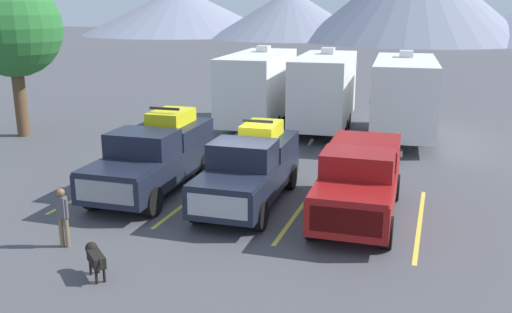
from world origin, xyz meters
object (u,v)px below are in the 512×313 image
Objects in this scene: person_a at (62,213)px; camper_trailer_c at (404,94)px; camper_trailer_a at (258,86)px; dog at (95,256)px; pickup_truck_a at (155,155)px; camper_trailer_b at (324,89)px; pickup_truck_c at (359,179)px; pickup_truck_b at (250,167)px.

camper_trailer_c is at bearing 64.16° from person_a.
dog is at bearing -84.64° from camper_trailer_a.
camper_trailer_b reaches higher than pickup_truck_a.
pickup_truck_c reaches higher than dog.
pickup_truck_b is at bearing -90.30° from camper_trailer_b.
dog is (-5.40, -15.65, -1.55)m from camper_trailer_c.
pickup_truck_a is at bearing 176.96° from pickup_truck_b.
camper_trailer_b is at bearing 83.87° from dog.
person_a is (-7.04, -14.55, -1.14)m from camper_trailer_c.
camper_trailer_b is at bearing 1.87° from camper_trailer_a.
camper_trailer_a is 6.91m from camper_trailer_c.
pickup_truck_c is 0.67× the size of camper_trailer_c.
camper_trailer_a reaches higher than dog.
camper_trailer_b is 5.14× the size of person_a.
pickup_truck_b is at bearing -73.00° from camper_trailer_a.
pickup_truck_c is at bearing 48.07° from dog.
camper_trailer_b is (0.06, 10.51, 0.92)m from pickup_truck_b.
camper_trailer_c reaches higher than pickup_truck_c.
pickup_truck_b is 1.00× the size of pickup_truck_c.
pickup_truck_a is 0.71× the size of camper_trailer_c.
pickup_truck_a is 7.25× the size of dog.
dog is at bearing -33.88° from person_a.
camper_trailer_b reaches higher than dog.
dog is (1.61, -5.80, -0.70)m from pickup_truck_a.
pickup_truck_a is 6.06m from dog.
pickup_truck_a is 1.06× the size of pickup_truck_c.
person_a reaches higher than dog.
dog is (-4.96, -5.52, -0.61)m from pickup_truck_c.
camper_trailer_b reaches higher than pickup_truck_b.
camper_trailer_a is (0.11, 10.23, 0.87)m from pickup_truck_a.
camper_trailer_a is 1.05× the size of camper_trailer_b.
pickup_truck_c is 7.95m from person_a.
camper_trailer_b is 0.97× the size of camper_trailer_c.
pickup_truck_b is 3.28m from pickup_truck_c.
pickup_truck_a is at bearing 105.55° from dog.
pickup_truck_a is 3.30m from pickup_truck_b.
camper_trailer_c is (6.90, -0.38, -0.02)m from camper_trailer_a.
pickup_truck_c is 6.84× the size of dog.
dog is at bearing -109.04° from camper_trailer_c.
camper_trailer_a is at bearing -178.13° from camper_trailer_b.
camper_trailer_c reaches higher than pickup_truck_a.
camper_trailer_a is 14.98m from person_a.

